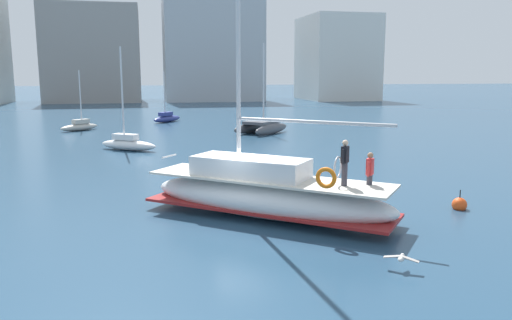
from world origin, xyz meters
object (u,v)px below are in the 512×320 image
Objects in this scene: moored_sloop_far at (167,118)px; main_sailboat at (266,193)px; seagull at (401,258)px; moored_catamaran at (128,143)px; moored_sloop_near at (261,126)px; moored_cutter_left at (80,126)px; mooring_buoy at (459,205)px.

main_sailboat is at bearing -86.96° from moored_sloop_far.
moored_catamaran is at bearing 108.37° from seagull.
moored_sloop_near is at bearing 77.45° from main_sailboat.
moored_cutter_left is 6.20× the size of mooring_buoy.
main_sailboat is 18.66m from moored_catamaran.
seagull is at bearing -71.63° from moored_catamaran.
seagull is at bearing -96.02° from moored_sloop_near.
moored_sloop_near is 26.06m from mooring_buoy.
moored_catamaran is 14.01m from moored_cutter_left.
moored_sloop_near is at bearing -19.58° from moored_cutter_left.
moored_sloop_near reaches higher than seagull.
moored_catamaran is (-11.13, -7.56, -0.12)m from moored_sloop_near.
moored_sloop_far is 0.99× the size of moored_cutter_left.
mooring_buoy is at bearing 44.60° from seagull.
moored_sloop_far is at bearing 38.56° from moored_cutter_left.
main_sailboat is 6.28m from seagull.
main_sailboat is at bearing -102.55° from moored_sloop_near.
mooring_buoy is (7.65, -0.58, -0.73)m from main_sailboat.
moored_sloop_far is 20.04m from moored_catamaran.
moored_sloop_near is at bearing -57.85° from moored_sloop_far.
moored_sloop_far is 6.11× the size of mooring_buoy.
moored_sloop_near is 13.46m from moored_catamaran.
main_sailboat is at bearing -71.82° from moored_cutter_left.
seagull is (-3.29, -31.19, -0.28)m from moored_sloop_near.
moored_sloop_far reaches higher than seagull.
seagull is 0.93× the size of mooring_buoy.
moored_cutter_left is at bearing 108.18° from main_sailboat.
main_sailboat is 1.49× the size of moored_sloop_near.
mooring_buoy is (5.28, 5.21, -0.17)m from seagull.
main_sailboat is 32.67m from moored_cutter_left.
moored_sloop_near is at bearing 34.18° from moored_catamaran.
moored_catamaran is (-3.48, -19.73, 0.04)m from moored_sloop_far.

